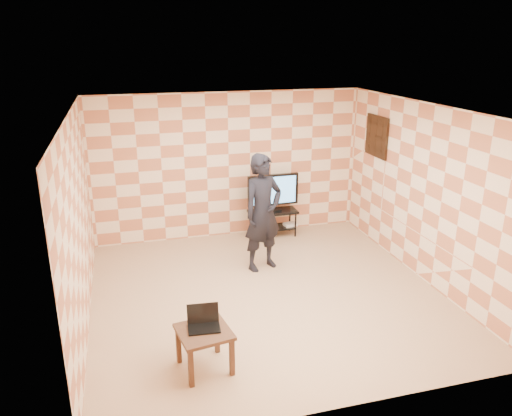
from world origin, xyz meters
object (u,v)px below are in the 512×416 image
Objects in this scene: side_table at (204,337)px; person at (263,213)px; tv at (273,191)px; tv_stand at (273,218)px.

person reaches higher than side_table.
person is (1.38, 2.39, 0.54)m from side_table.
side_table is (-1.95, -3.68, -0.48)m from tv.
tv_stand is at bearing 46.01° from person.
tv_stand is 0.53m from tv.
person is (-0.57, -1.29, 0.59)m from tv_stand.
person is at bearing -113.87° from tv.
tv_stand is 1.40× the size of side_table.
person is at bearing 60.05° from side_table.
tv_stand is 0.48× the size of person.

